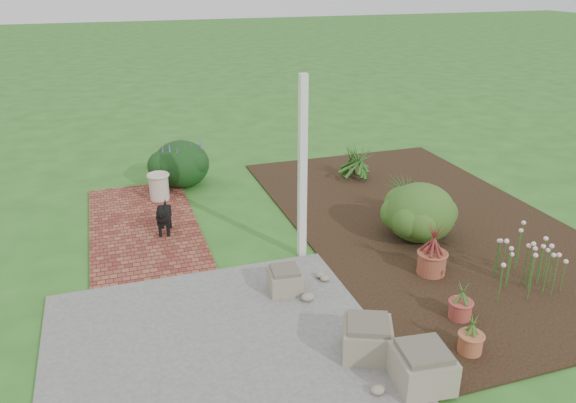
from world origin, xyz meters
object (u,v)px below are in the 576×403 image
object	(u,v)px
stone_trough_near	(422,368)
evergreen_shrub	(420,211)
black_dog	(164,215)
cream_ceramic_urn	(159,187)

from	to	relation	value
stone_trough_near	evergreen_shrub	world-z (taller)	evergreen_shrub
black_dog	stone_trough_near	bearing A→B (deg)	-51.97
stone_trough_near	evergreen_shrub	xyz separation A→B (m)	(1.60, 2.77, 0.25)
stone_trough_near	black_dog	world-z (taller)	black_dog
evergreen_shrub	black_dog	bearing A→B (deg)	159.76
stone_trough_near	evergreen_shrub	size ratio (longest dim) A/B	0.51
cream_ceramic_urn	evergreen_shrub	distance (m)	4.37
black_dog	evergreen_shrub	bearing A→B (deg)	-7.29
stone_trough_near	cream_ceramic_urn	xyz separation A→B (m)	(-1.82, 5.48, 0.05)
stone_trough_near	black_dog	bearing A→B (deg)	115.08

